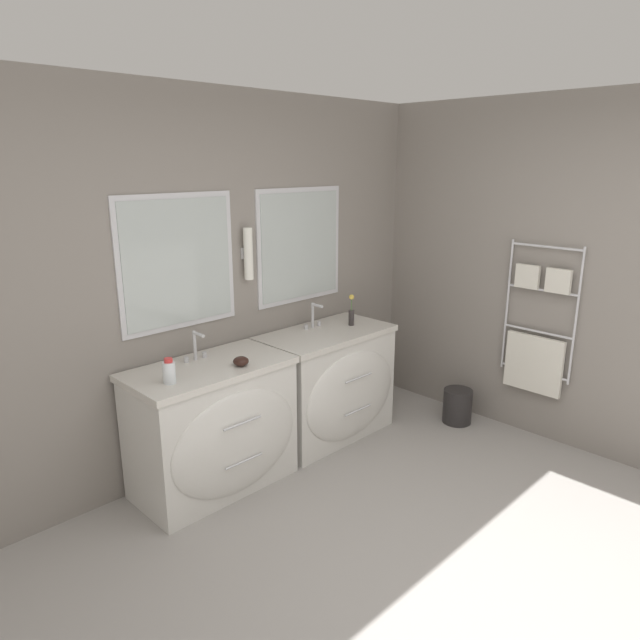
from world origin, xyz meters
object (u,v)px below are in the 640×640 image
Objects in this scene: amenity_bowl at (241,361)px; vanity_left at (215,427)px; toiletry_bottle at (169,372)px; waste_bin at (457,405)px; vanity_right at (329,383)px; flower_vase at (351,313)px.

vanity_left is at bearing 140.87° from amenity_bowl.
toiletry_bottle is 2.52m from waste_bin.
amenity_bowl is (-0.93, -0.12, 0.45)m from vanity_right.
flower_vase reaches higher than vanity_left.
toiletry_bottle reaches higher than vanity_right.
waste_bin is (2.00, -0.60, -0.29)m from vanity_left.
toiletry_bottle is at bearing -177.66° from vanity_right.
toiletry_bottle is at bearing 172.97° from amenity_bowl.
waste_bin is at bearing -13.00° from toiletry_bottle.
flower_vase reaches higher than vanity_right.
vanity_left is 3.67× the size of waste_bin.
waste_bin is (1.86, -0.48, -0.74)m from amenity_bowl.
flower_vase is at bearing 137.50° from waste_bin.
amenity_bowl reaches higher than vanity_left.
flower_vase is at bearing 0.59° from vanity_left.
vanity_left and vanity_right have the same top height.
vanity_left is 4.22× the size of flower_vase.
vanity_right is (1.07, 0.00, 0.00)m from vanity_left.
vanity_left is 1.43m from flower_vase.
amenity_bowl is at bearing 165.51° from waste_bin.
flower_vase is (1.19, 0.13, 0.07)m from amenity_bowl.
toiletry_bottle reaches higher than vanity_left.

